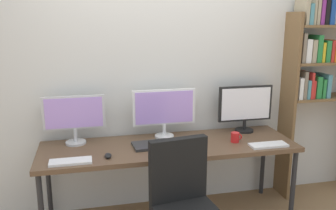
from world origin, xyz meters
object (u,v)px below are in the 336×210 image
Objects in this scene: keyboard_center at (175,153)px; monitor_right at (245,106)px; mouse_right_side at (196,146)px; keyboard_right at (268,145)px; monitor_center at (164,110)px; laptop_closed at (151,145)px; desk at (169,150)px; mouse_left_side at (108,156)px; coffee_mug at (235,137)px; bookshelf at (318,72)px; keyboard_left at (71,162)px; monitor_left at (74,116)px.

monitor_right is at bearing 28.66° from keyboard_center.
keyboard_center is 3.54× the size of mouse_right_side.
monitor_right reaches higher than keyboard_right.
monitor_center is 0.37m from laptop_closed.
desk is 23.53× the size of mouse_right_side.
coffee_mug is at bearing 5.89° from mouse_left_side.
keyboard_center is 1.02× the size of keyboard_right.
desk is 1.72m from bookshelf.
coffee_mug is at bearing 9.49° from mouse_right_side.
keyboard_left is 3.39× the size of mouse_left_side.
mouse_left_side is 0.42m from laptop_closed.
bookshelf is 2.25m from mouse_left_side.
bookshelf is 0.84m from monitor_right.
bookshelf is 21.41× the size of mouse_left_side.
keyboard_right is 3.46× the size of mouse_left_side.
monitor_left is at bearing 161.36° from mouse_right_side.
monitor_center is 1.83× the size of laptop_closed.
monitor_left is 0.72m from laptop_closed.
keyboard_center is at bearing -164.63° from coffee_mug.
desk is 0.87m from keyboard_right.
keyboard_center is (0.00, -0.23, 0.06)m from desk.
keyboard_left is at bearing -164.99° from monitor_right.
bookshelf is 19.39× the size of coffee_mug.
monitor_center is 0.98m from keyboard_left.
monitor_left is 0.53m from mouse_left_side.
bookshelf reaches higher than monitor_left.
monitor_center is 0.47m from mouse_right_side.
monitor_center is (0.81, 0.00, 0.01)m from monitor_left.
mouse_left_side is at bearing -159.99° from laptop_closed.
mouse_left_side reaches higher than keyboard_center.
keyboard_right is at bearing -27.77° from monitor_center.
bookshelf is 2.54m from keyboard_left.
keyboard_left is at bearing 180.00° from keyboard_right.
keyboard_left is at bearing -169.26° from bookshelf.
monitor_left reaches higher than laptop_closed.
bookshelf is 6.19× the size of keyboard_right.
keyboard_center is at bearing -151.34° from monitor_right.
mouse_right_side is at bearing -170.51° from coffee_mug.
monitor_right is 0.95m from keyboard_center.
bookshelf is 3.50× the size of monitor_center.
bookshelf is 6.05× the size of keyboard_center.
mouse_left_side is at bearing -56.68° from monitor_left.
laptop_closed is (0.68, 0.22, 0.00)m from keyboard_left.
monitor_center is 6.11× the size of mouse_left_side.
desk is at bearing 90.00° from keyboard_center.
keyboard_center is 0.28m from laptop_closed.
bookshelf is at bearing 10.98° from mouse_left_side.
keyboard_left is at bearing -171.04° from mouse_left_side.
desk is at bearing 164.69° from keyboard_right.
keyboard_left is 0.84m from keyboard_center.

